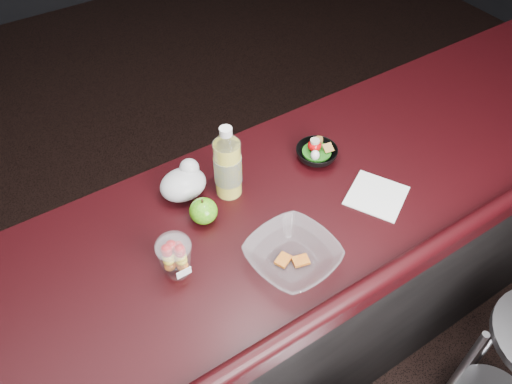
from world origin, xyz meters
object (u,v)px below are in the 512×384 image
lemonade_bottle (228,167)px  takeout_bowl (293,256)px  snack_bowl (316,153)px  fruit_cup (175,255)px  green_apple (203,211)px

lemonade_bottle → takeout_bowl: size_ratio=0.93×
lemonade_bottle → snack_bowl: bearing=-5.2°
fruit_cup → snack_bowl: bearing=14.3°
green_apple → takeout_bowl: size_ratio=0.32×
lemonade_bottle → snack_bowl: (0.31, -0.03, -0.08)m
green_apple → snack_bowl: size_ratio=0.53×
takeout_bowl → lemonade_bottle: bearing=91.5°
lemonade_bottle → takeout_bowl: (0.01, -0.32, -0.08)m
lemonade_bottle → green_apple: (-0.12, -0.06, -0.07)m
snack_bowl → takeout_bowl: size_ratio=0.60×
green_apple → snack_bowl: 0.43m
takeout_bowl → snack_bowl: bearing=43.7°
green_apple → lemonade_bottle: bearing=26.0°
takeout_bowl → fruit_cup: bearing=152.2°
snack_bowl → takeout_bowl: 0.42m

